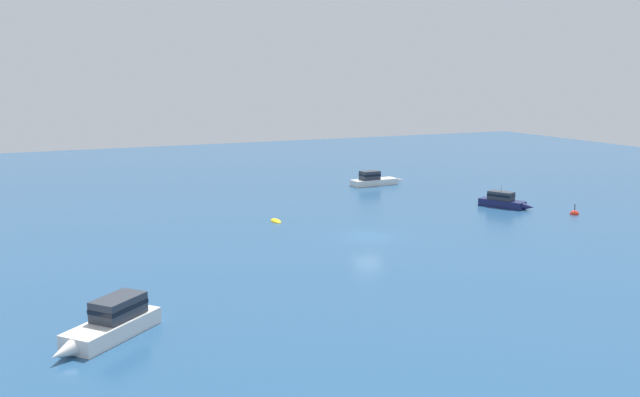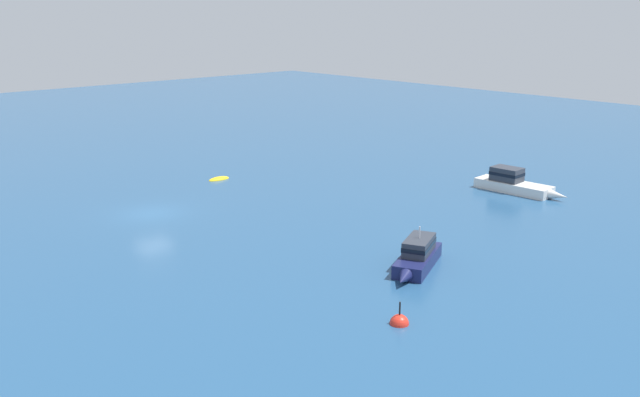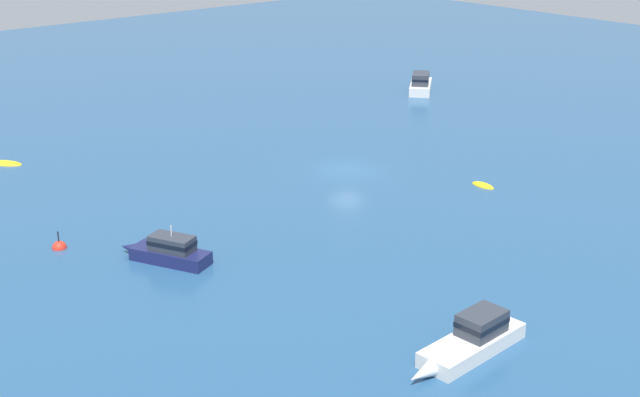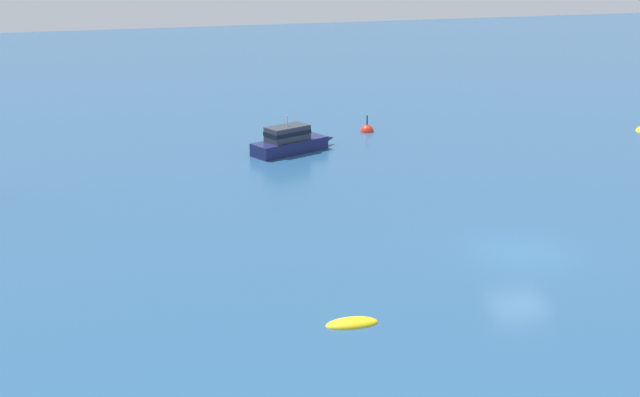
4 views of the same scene
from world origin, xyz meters
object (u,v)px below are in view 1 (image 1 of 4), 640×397
launch (503,201)px  skiff (276,221)px  cabin_cruiser (112,322)px  motor_cruiser (374,180)px  channel_buoy (574,215)px

launch → skiff: bearing=-123.0°
cabin_cruiser → motor_cruiser: bearing=-174.6°
channel_buoy → launch: bearing=123.6°
launch → skiff: 24.26m
skiff → channel_buoy: bearing=-106.9°
skiff → cabin_cruiser: bearing=143.4°
cabin_cruiser → skiff: bearing=-168.5°
motor_cruiser → launch: launch is taller
motor_cruiser → launch: 18.78m
cabin_cruiser → skiff: (18.18, 23.24, -0.82)m
motor_cruiser → cabin_cruiser: size_ratio=1.17×
skiff → channel_buoy: channel_buoy is taller
launch → cabin_cruiser: 46.68m
launch → skiff: size_ratio=2.97×
motor_cruiser → cabin_cruiser: cabin_cruiser is taller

